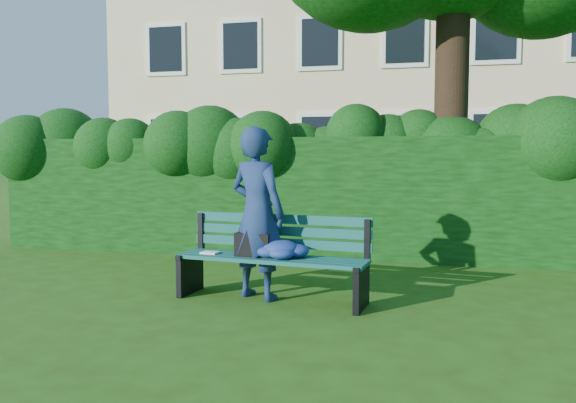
# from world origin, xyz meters

# --- Properties ---
(ground) EXTENTS (80.00, 80.00, 0.00)m
(ground) POSITION_xyz_m (0.00, 0.00, 0.00)
(ground) COLOR #2A4812
(ground) RESTS_ON ground
(apartment_building) EXTENTS (16.00, 8.08, 12.00)m
(apartment_building) POSITION_xyz_m (-0.00, 13.99, 6.00)
(apartment_building) COLOR beige
(apartment_building) RESTS_ON ground
(hedge) EXTENTS (10.00, 1.00, 1.80)m
(hedge) POSITION_xyz_m (0.00, 2.20, 0.90)
(hedge) COLOR black
(hedge) RESTS_ON ground
(park_bench) EXTENTS (2.09, 0.81, 0.89)m
(park_bench) POSITION_xyz_m (0.11, -0.62, 0.50)
(park_bench) COLOR #104E53
(park_bench) RESTS_ON ground
(man_reading) EXTENTS (0.79, 0.67, 1.83)m
(man_reading) POSITION_xyz_m (-0.06, -0.59, 0.92)
(man_reading) COLOR navy
(man_reading) RESTS_ON ground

